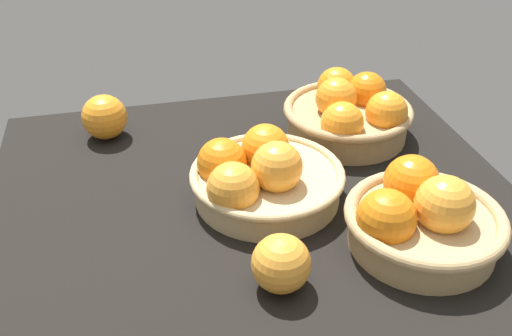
{
  "coord_description": "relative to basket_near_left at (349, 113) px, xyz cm",
  "views": [
    {
      "loc": [
        17.08,
        74.09,
        57.29
      ],
      "look_at": [
        -0.5,
        -1.31,
        7.0
      ],
      "focal_mm": 40.57,
      "sensor_mm": 36.0,
      "label": 1
    }
  ],
  "objects": [
    {
      "name": "basket_far_left",
      "position": [
        1.6,
        31.75,
        -0.17
      ],
      "size": [
        22.52,
        22.52,
        11.72
      ],
      "color": "tan",
      "rests_on": "market_tray"
    },
    {
      "name": "loose_orange_front_gap",
      "position": [
        22.79,
        35.72,
        -0.83
      ],
      "size": [
        7.78,
        7.78,
        7.78
      ],
      "primitive_type": "sphere",
      "color": "#F49E33",
      "rests_on": "market_tray"
    },
    {
      "name": "basket_center",
      "position": [
        20.75,
        16.02,
        -0.56
      ],
      "size": [
        24.39,
        24.39,
        11.34
      ],
      "color": "tan",
      "rests_on": "market_tray"
    },
    {
      "name": "basket_near_left",
      "position": [
        0.0,
        0.0,
        0.0
      ],
      "size": [
        23.85,
        23.85,
        11.68
      ],
      "color": "tan",
      "rests_on": "market_tray"
    },
    {
      "name": "loose_orange_back_gap",
      "position": [
        44.24,
        -9.64,
        -0.57
      ],
      "size": [
        8.3,
        8.3,
        8.3
      ],
      "primitive_type": "sphere",
      "color": "orange",
      "rests_on": "market_tray"
    },
    {
      "name": "market_tray",
      "position": [
        21.36,
        14.65,
        -6.22
      ],
      "size": [
        84.0,
        72.0,
        3.0
      ],
      "primitive_type": "cube",
      "color": "black",
      "rests_on": "ground"
    }
  ]
}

